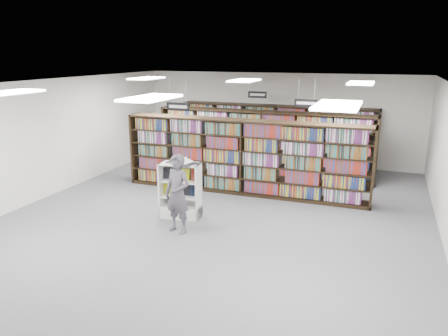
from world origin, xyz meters
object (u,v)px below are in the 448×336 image
(bookshelf_row_near, at_px, (243,157))
(endcap_display, at_px, (181,198))
(open_book, at_px, (182,162))
(shopper, at_px, (178,194))

(bookshelf_row_near, relative_size, endcap_display, 5.18)
(endcap_display, bearing_deg, bookshelf_row_near, 63.32)
(endcap_display, distance_m, open_book, 0.92)
(open_book, bearing_deg, endcap_display, -176.67)
(endcap_display, height_order, open_book, open_book)
(bookshelf_row_near, xyz_separation_m, endcap_display, (-0.84, -2.30, -0.59))
(bookshelf_row_near, bearing_deg, endcap_display, -109.94)
(bookshelf_row_near, bearing_deg, open_book, -108.92)
(endcap_display, bearing_deg, shopper, -74.70)
(shopper, bearing_deg, endcap_display, 126.11)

